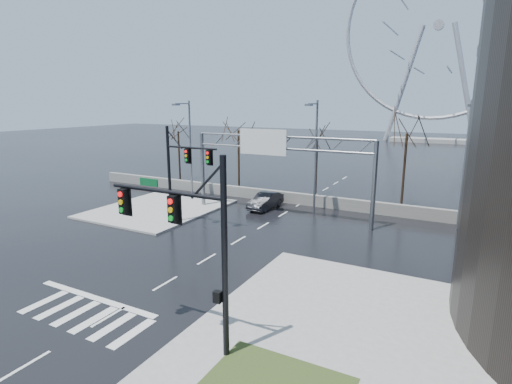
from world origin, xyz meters
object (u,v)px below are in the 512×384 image
Objects in this scene: signal_mast_near at (194,234)px; car at (266,201)px; sign_gantry at (275,158)px; ferris_wheel at (438,33)px; signal_mast_far at (180,167)px.

car is (-7.43, 21.04, -4.12)m from signal_mast_near.
sign_gantry is 3.59× the size of car.
signal_mast_near reaches higher than sign_gantry.
sign_gantry is 82.91m from ferris_wheel.
signal_mast_near is at bearing -89.92° from ferris_wheel.
ferris_wheel is at bearing 90.08° from signal_mast_near.
ferris_wheel is at bearing 82.80° from signal_mast_far.
sign_gantry is (5.49, 6.00, 0.35)m from signal_mast_far.
sign_gantry is at bearing -43.78° from car.
ferris_wheel is (5.38, 80.04, 20.95)m from sign_gantry.
signal_mast_far is 0.16× the size of ferris_wheel.
signal_mast_near is at bearing -67.49° from car.
signal_mast_near is 101.29m from ferris_wheel.
signal_mast_far reaches higher than sign_gantry.
ferris_wheel is at bearing 87.72° from car.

